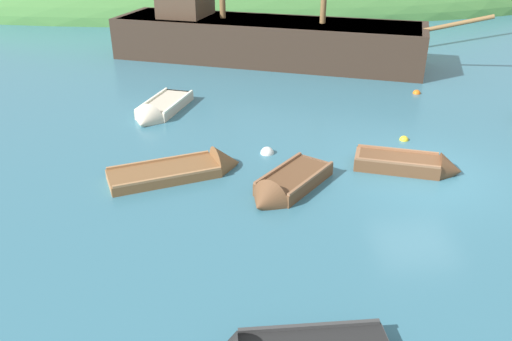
{
  "coord_description": "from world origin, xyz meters",
  "views": [
    {
      "loc": [
        -5.74,
        -12.71,
        6.73
      ],
      "look_at": [
        -4.9,
        0.2,
        0.2
      ],
      "focal_mm": 35.61,
      "sensor_mm": 36.0,
      "label": 1
    }
  ],
  "objects_px": {
    "sailing_ship": "(264,45)",
    "buoy_orange": "(416,94)",
    "rowboat_outer_right": "(159,111)",
    "buoy_white": "(267,153)",
    "rowboat_near_dock": "(285,188)",
    "rowboat_center": "(190,171)",
    "buoy_yellow": "(404,140)",
    "rowboat_outer_left": "(412,166)"
  },
  "relations": [
    {
      "from": "sailing_ship",
      "to": "buoy_orange",
      "type": "bearing_deg",
      "value": -24.24
    },
    {
      "from": "rowboat_outer_right",
      "to": "buoy_white",
      "type": "xyz_separation_m",
      "value": [
        3.77,
        -3.76,
        -0.11
      ]
    },
    {
      "from": "rowboat_near_dock",
      "to": "rowboat_outer_right",
      "type": "bearing_deg",
      "value": -107.87
    },
    {
      "from": "rowboat_center",
      "to": "buoy_yellow",
      "type": "height_order",
      "value": "rowboat_center"
    },
    {
      "from": "rowboat_outer_right",
      "to": "rowboat_center",
      "type": "relative_size",
      "value": 0.9
    },
    {
      "from": "rowboat_outer_left",
      "to": "buoy_yellow",
      "type": "relative_size",
      "value": 10.64
    },
    {
      "from": "buoy_yellow",
      "to": "buoy_white",
      "type": "bearing_deg",
      "value": -170.78
    },
    {
      "from": "buoy_white",
      "to": "buoy_yellow",
      "type": "bearing_deg",
      "value": 9.22
    },
    {
      "from": "rowboat_near_dock",
      "to": "rowboat_outer_left",
      "type": "relative_size",
      "value": 0.95
    },
    {
      "from": "rowboat_center",
      "to": "buoy_white",
      "type": "xyz_separation_m",
      "value": [
        2.36,
        1.21,
        -0.08
      ]
    },
    {
      "from": "rowboat_outer_right",
      "to": "buoy_yellow",
      "type": "height_order",
      "value": "rowboat_outer_right"
    },
    {
      "from": "buoy_yellow",
      "to": "buoy_white",
      "type": "height_order",
      "value": "buoy_white"
    },
    {
      "from": "rowboat_outer_right",
      "to": "buoy_white",
      "type": "height_order",
      "value": "rowboat_outer_right"
    },
    {
      "from": "rowboat_near_dock",
      "to": "buoy_orange",
      "type": "bearing_deg",
      "value": -179.6
    },
    {
      "from": "rowboat_center",
      "to": "buoy_white",
      "type": "distance_m",
      "value": 2.66
    },
    {
      "from": "sailing_ship",
      "to": "rowboat_near_dock",
      "type": "distance_m",
      "value": 13.93
    },
    {
      "from": "rowboat_near_dock",
      "to": "buoy_white",
      "type": "xyz_separation_m",
      "value": [
        -0.27,
        2.51,
        -0.12
      ]
    },
    {
      "from": "sailing_ship",
      "to": "buoy_yellow",
      "type": "bearing_deg",
      "value": -50.1
    },
    {
      "from": "rowboat_center",
      "to": "buoy_white",
      "type": "relative_size",
      "value": 9.4
    },
    {
      "from": "buoy_orange",
      "to": "buoy_white",
      "type": "xyz_separation_m",
      "value": [
        -6.79,
        -5.56,
        0.0
      ]
    },
    {
      "from": "sailing_ship",
      "to": "buoy_yellow",
      "type": "relative_size",
      "value": 59.2
    },
    {
      "from": "rowboat_outer_left",
      "to": "rowboat_near_dock",
      "type": "bearing_deg",
      "value": -146.44
    },
    {
      "from": "sailing_ship",
      "to": "buoy_yellow",
      "type": "xyz_separation_m",
      "value": [
        3.86,
        -10.64,
        -0.79
      ]
    },
    {
      "from": "rowboat_near_dock",
      "to": "buoy_yellow",
      "type": "bearing_deg",
      "value": 166.0
    },
    {
      "from": "rowboat_center",
      "to": "buoy_white",
      "type": "bearing_deg",
      "value": 8.62
    },
    {
      "from": "rowboat_outer_right",
      "to": "buoy_orange",
      "type": "relative_size",
      "value": 11.2
    },
    {
      "from": "buoy_yellow",
      "to": "buoy_white",
      "type": "distance_m",
      "value": 4.71
    },
    {
      "from": "rowboat_outer_left",
      "to": "sailing_ship",
      "type": "bearing_deg",
      "value": 123.05
    },
    {
      "from": "buoy_orange",
      "to": "rowboat_outer_left",
      "type": "bearing_deg",
      "value": -110.58
    },
    {
      "from": "sailing_ship",
      "to": "buoy_orange",
      "type": "xyz_separation_m",
      "value": [
        6.0,
        -5.83,
        -0.79
      ]
    },
    {
      "from": "buoy_yellow",
      "to": "rowboat_center",
      "type": "bearing_deg",
      "value": -164.34
    },
    {
      "from": "rowboat_outer_right",
      "to": "sailing_ship",
      "type": "bearing_deg",
      "value": 168.57
    },
    {
      "from": "rowboat_near_dock",
      "to": "buoy_yellow",
      "type": "height_order",
      "value": "rowboat_near_dock"
    },
    {
      "from": "rowboat_center",
      "to": "rowboat_near_dock",
      "type": "bearing_deg",
      "value": -44.83
    },
    {
      "from": "sailing_ship",
      "to": "rowboat_near_dock",
      "type": "bearing_deg",
      "value": -72.2
    },
    {
      "from": "rowboat_near_dock",
      "to": "buoy_orange",
      "type": "xyz_separation_m",
      "value": [
        6.52,
        8.08,
        -0.12
      ]
    },
    {
      "from": "buoy_yellow",
      "to": "buoy_white",
      "type": "xyz_separation_m",
      "value": [
        -4.65,
        -0.76,
        0.0
      ]
    },
    {
      "from": "rowboat_near_dock",
      "to": "rowboat_outer_right",
      "type": "distance_m",
      "value": 7.46
    },
    {
      "from": "rowboat_outer_left",
      "to": "buoy_orange",
      "type": "bearing_deg",
      "value": 87.81
    },
    {
      "from": "rowboat_center",
      "to": "rowboat_outer_left",
      "type": "distance_m",
      "value": 6.52
    },
    {
      "from": "sailing_ship",
      "to": "rowboat_near_dock",
      "type": "height_order",
      "value": "sailing_ship"
    },
    {
      "from": "rowboat_outer_left",
      "to": "rowboat_center",
      "type": "bearing_deg",
      "value": -163.77
    }
  ]
}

